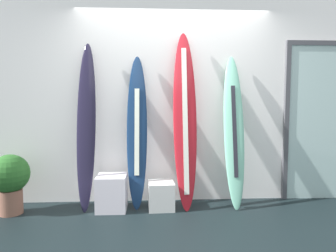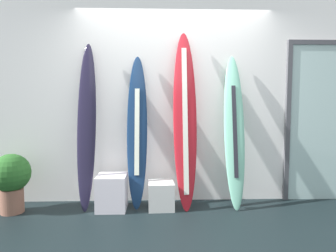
% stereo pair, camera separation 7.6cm
% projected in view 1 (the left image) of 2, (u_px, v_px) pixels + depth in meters
% --- Properties ---
extents(ground, '(8.00, 8.00, 0.04)m').
position_uv_depth(ground, '(182.00, 243.00, 2.89)').
color(ground, black).
extents(wall_back, '(7.20, 0.20, 2.80)m').
position_uv_depth(wall_back, '(173.00, 96.00, 4.06)').
color(wall_back, white).
rests_on(wall_back, ground).
extents(surfboard_charcoal, '(0.24, 0.42, 2.05)m').
position_uv_depth(surfboard_charcoal, '(86.00, 126.00, 3.69)').
color(surfboard_charcoal, '#1E1A30').
rests_on(surfboard_charcoal, ground).
extents(surfboard_navy, '(0.26, 0.36, 1.89)m').
position_uv_depth(surfboard_navy, '(137.00, 132.00, 3.78)').
color(surfboard_navy, navy).
rests_on(surfboard_navy, ground).
extents(surfboard_crimson, '(0.31, 0.45, 2.19)m').
position_uv_depth(surfboard_crimson, '(185.00, 121.00, 3.74)').
color(surfboard_crimson, red).
rests_on(surfboard_crimson, ground).
extents(surfboard_seafoam, '(0.26, 0.45, 1.91)m').
position_uv_depth(surfboard_seafoam, '(234.00, 132.00, 3.79)').
color(surfboard_seafoam, '#7ECBAD').
rests_on(surfboard_seafoam, ground).
extents(display_block_left, '(0.36, 0.36, 0.43)m').
position_uv_depth(display_block_left, '(112.00, 193.00, 3.70)').
color(display_block_left, white).
rests_on(display_block_left, ground).
extents(display_block_center, '(0.32, 0.32, 0.33)m').
position_uv_depth(display_block_center, '(161.00, 195.00, 3.74)').
color(display_block_center, silver).
rests_on(display_block_center, ground).
extents(glass_door, '(1.21, 0.06, 2.12)m').
position_uv_depth(glass_door, '(328.00, 119.00, 4.09)').
color(glass_door, silver).
rests_on(glass_door, ground).
extents(potted_plant, '(0.45, 0.45, 0.71)m').
position_uv_depth(potted_plant, '(10.00, 179.00, 3.55)').
color(potted_plant, '#8D5B48').
rests_on(potted_plant, ground).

